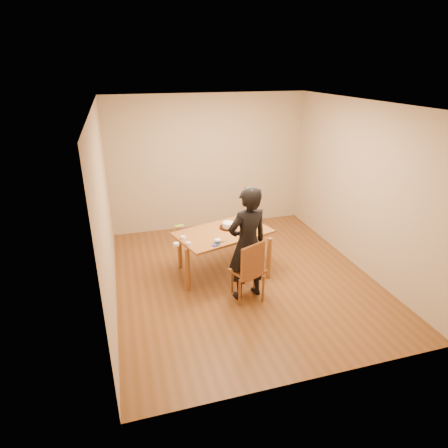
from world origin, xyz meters
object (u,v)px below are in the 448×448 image
object	(u,v)px
person	(247,244)
dining_table	(223,233)
dining_chair	(248,270)
cake_plate	(228,227)
cake	(228,225)

from	to	relation	value
person	dining_table	bearing A→B (deg)	-90.96
dining_table	dining_chair	bearing A→B (deg)	-96.34
dining_chair	cake_plate	distance (m)	0.94
dining_table	cake	distance (m)	0.18
cake	person	bearing A→B (deg)	-88.00
cake_plate	cake	distance (m)	0.04
dining_table	person	distance (m)	0.76
cake_plate	person	distance (m)	0.85
person	dining_chair	bearing A→B (deg)	77.43
cake	dining_chair	bearing A→B (deg)	-88.10
cake	person	distance (m)	0.85
dining_table	cake	xyz separation A→B (m)	(0.12, 0.12, 0.07)
dining_chair	person	distance (m)	0.41
dining_table	person	xyz separation A→B (m)	(0.15, -0.73, 0.12)
cake_plate	cake	bearing A→B (deg)	0.00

